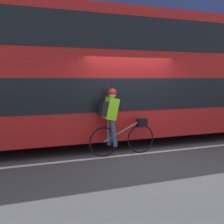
# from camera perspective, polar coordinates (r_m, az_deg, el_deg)

# --- Properties ---
(ground_plane) EXTENTS (80.00, 80.00, 0.00)m
(ground_plane) POSITION_cam_1_polar(r_m,az_deg,el_deg) (8.11, 4.84, -7.77)
(ground_plane) COLOR #424244
(road_center_line) EXTENTS (50.00, 0.14, 0.01)m
(road_center_line) POSITION_cam_1_polar(r_m,az_deg,el_deg) (8.16, 4.64, -7.65)
(road_center_line) COLOR silver
(road_center_line) RESTS_ON ground_plane
(sidewalk_curb) EXTENTS (60.00, 2.21, 0.11)m
(sidewalk_curb) POSITION_cam_1_polar(r_m,az_deg,el_deg) (13.30, -6.49, -2.08)
(sidewalk_curb) COLOR gray
(sidewalk_curb) RESTS_ON ground_plane
(building_facade) EXTENTS (60.00, 0.30, 6.29)m
(building_facade) POSITION_cam_1_polar(r_m,az_deg,el_deg) (14.42, -8.06, 10.84)
(building_facade) COLOR #33478C
(building_facade) RESTS_ON ground_plane
(bus) EXTENTS (11.92, 2.54, 3.84)m
(bus) POSITION_cam_1_polar(r_m,az_deg,el_deg) (9.24, -2.05, 7.31)
(bus) COLOR black
(bus) RESTS_ON ground_plane
(cyclist_on_bike) EXTENTS (1.79, 0.32, 1.71)m
(cyclist_on_bike) POSITION_cam_1_polar(r_m,az_deg,el_deg) (7.81, 0.74, -1.48)
(cyclist_on_bike) COLOR black
(cyclist_on_bike) RESTS_ON ground_plane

